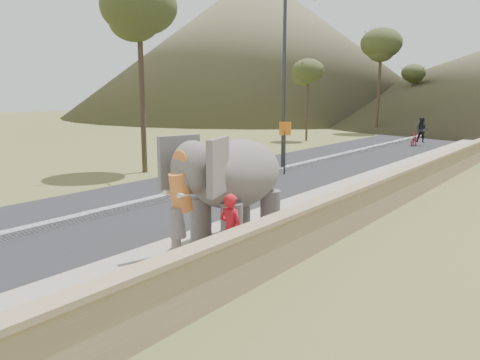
{
  "coord_description": "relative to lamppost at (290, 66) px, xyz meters",
  "views": [
    {
      "loc": [
        6.74,
        -7.35,
        3.72
      ],
      "look_at": [
        0.2,
        1.12,
        1.7
      ],
      "focal_mm": 35.0,
      "sensor_mm": 36.0,
      "label": 1
    }
  ],
  "objects": [
    {
      "name": "ground",
      "position": [
        4.69,
        -11.14,
        -4.87
      ],
      "size": [
        160.0,
        160.0,
        0.0
      ],
      "primitive_type": "plane",
      "color": "olive",
      "rests_on": "ground"
    },
    {
      "name": "road",
      "position": [
        -0.31,
        -1.14,
        -4.86
      ],
      "size": [
        7.0,
        120.0,
        0.03
      ],
      "primitive_type": "cube",
      "color": "black",
      "rests_on": "ground"
    },
    {
      "name": "median",
      "position": [
        -0.31,
        -1.14,
        -4.76
      ],
      "size": [
        0.35,
        120.0,
        0.22
      ],
      "primitive_type": "cube",
      "color": "black",
      "rests_on": "ground"
    },
    {
      "name": "walkway",
      "position": [
        4.69,
        -1.14,
        -4.8
      ],
      "size": [
        3.0,
        120.0,
        0.15
      ],
      "primitive_type": "cube",
      "color": "#9E9687",
      "rests_on": "ground"
    },
    {
      "name": "parapet",
      "position": [
        6.34,
        -1.14,
        -4.32
      ],
      "size": [
        0.3,
        120.0,
        1.1
      ],
      "primitive_type": "cube",
      "color": "tan",
      "rests_on": "ground"
    },
    {
      "name": "lamppost",
      "position": [
        0.0,
        0.0,
        0.0
      ],
      "size": [
        1.76,
        0.36,
        8.0
      ],
      "color": "#2C2B30",
      "rests_on": "ground"
    },
    {
      "name": "signboard",
      "position": [
        0.19,
        -0.61,
        -3.23
      ],
      "size": [
        0.6,
        0.08,
        2.4
      ],
      "color": "#2D2D33",
      "rests_on": "ground"
    },
    {
      "name": "hill_left",
      "position": [
        -33.31,
        43.86,
        6.13
      ],
      "size": [
        60.0,
        60.0,
        22.0
      ],
      "primitive_type": "cone",
      "color": "brown",
      "rests_on": "ground"
    },
    {
      "name": "elephant_and_man",
      "position": [
        4.71,
        -9.92,
        -3.43
      ],
      "size": [
        2.2,
        3.66,
        2.6
      ],
      "color": "slate",
      "rests_on": "ground"
    },
    {
      "name": "motorcyclist",
      "position": [
        1.37,
        14.9,
        -4.07
      ],
      "size": [
        1.27,
        1.83,
        2.02
      ],
      "color": "maroon",
      "rests_on": "ground"
    }
  ]
}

